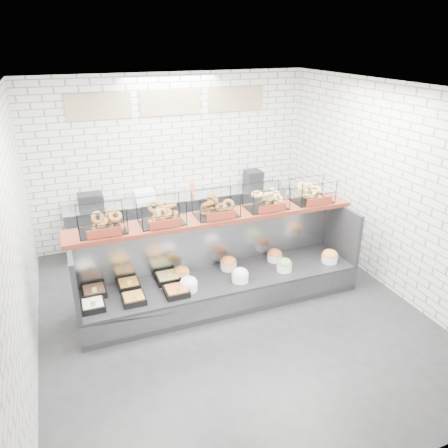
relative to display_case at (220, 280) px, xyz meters
name	(u,v)px	position (x,y,z in m)	size (l,w,h in m)	color
ground	(230,312)	(0.02, -0.34, -0.33)	(5.50, 5.50, 0.00)	black
room_shell	(214,158)	(0.02, 0.26, 1.73)	(5.02, 5.51, 3.01)	silver
display_case	(220,280)	(0.00, 0.00, 0.00)	(4.00, 0.90, 1.20)	black
bagel_shelf	(216,207)	(0.02, 0.17, 1.06)	(4.10, 0.50, 0.40)	#49190F
prep_counter	(180,218)	(0.01, 2.09, 0.14)	(4.00, 0.60, 1.20)	#93969B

